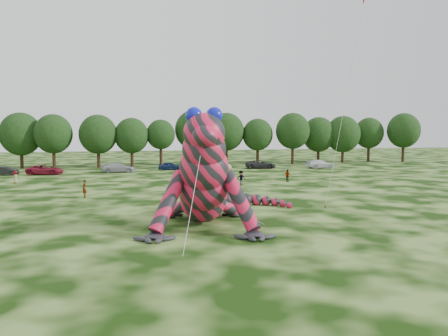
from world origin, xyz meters
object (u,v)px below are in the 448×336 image
tree_11 (226,139)px  spectator_0 (84,189)px  car_1 (4,171)px  spectator_2 (241,178)px  tree_10 (193,138)px  car_5 (219,165)px  tree_12 (258,141)px  inflatable_gecko (203,166)px  tree_5 (21,141)px  spectator_3 (288,176)px  tree_8 (132,142)px  tree_17 (403,138)px  tree_16 (369,140)px  car_6 (261,164)px  car_2 (45,170)px  car_7 (320,164)px  tree_7 (98,141)px  tree_9 (161,143)px  tree_6 (53,141)px  tree_15 (343,139)px  car_4 (170,166)px  spectator_4 (15,177)px  car_3 (119,168)px  tree_14 (318,140)px  tree_13 (293,138)px  flying_kite (363,11)px

tree_11 → spectator_0: 44.17m
car_1 → spectator_2: bearing=-116.9°
tree_10 → car_5: (2.81, -9.60, -4.58)m
tree_12 → car_5: bearing=-138.2°
car_1 → tree_10: bearing=-63.8°
inflatable_gecko → tree_5: tree_5 is taller
inflatable_gecko → tree_5: 55.75m
spectator_3 → car_1: bearing=36.5°
tree_8 → tree_17: size_ratio=0.87×
car_1 → tree_16: bearing=-74.7°
tree_5 → car_5: (33.33, -9.46, -4.22)m
tree_17 → car_6: size_ratio=1.92×
tree_12 → car_2: bearing=-162.6°
tree_16 → car_7: tree_16 is taller
tree_7 → tree_9: size_ratio=1.09×
tree_6 → tree_15: tree_15 is taller
tree_7 → car_4: size_ratio=2.38×
tree_11 → car_6: 11.23m
tree_9 → tree_11: size_ratio=0.86×
car_7 → spectator_3: spectator_3 is taller
tree_17 → car_5: 42.68m
car_2 → spectator_4: 10.83m
car_3 → spectator_3: (21.43, -18.06, 0.05)m
car_2 → spectator_2: 31.58m
tree_14 → tree_15: 5.10m
tree_15 → car_7: bearing=-133.5°
tree_16 → tree_7: bearing=-177.4°
tree_13 → car_2: tree_13 is taller
tree_9 → tree_15: 37.41m
tree_5 → spectator_4: tree_5 is taller
tree_7 → car_2: bearing=-124.3°
tree_7 → tree_15: bearing=1.1°
tree_17 → car_2: tree_17 is taller
tree_8 → tree_12: tree_12 is taller
tree_15 → tree_16: (6.97, 1.60, -0.13)m
tree_13 → spectator_4: (-46.45, -21.76, -4.29)m
tree_8 → tree_14: tree_14 is taller
inflatable_gecko → tree_10: size_ratio=1.57×
tree_15 → car_2: tree_15 is taller
car_2 → flying_kite: bearing=-131.2°
tree_11 → tree_9: bearing=-176.2°
tree_12 → car_3: tree_12 is taller
car_6 → spectator_4: 39.21m
tree_14 → spectator_0: size_ratio=5.34×
flying_kite → car_2: size_ratio=3.41×
tree_5 → spectator_2: size_ratio=5.61×
car_6 → spectator_0: spectator_0 is taller
tree_13 → spectator_2: tree_13 is taller
tree_16 → spectator_2: bearing=-139.4°
tree_5 → car_2: tree_5 is taller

